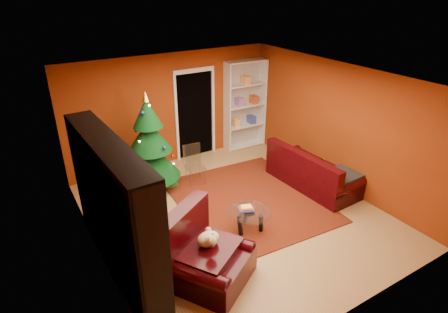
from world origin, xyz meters
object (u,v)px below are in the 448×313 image
media_unit (115,209)px  acrylic_chair (195,167)px  rug (248,200)px  christmas_tree (150,143)px  sofa (314,167)px  coffee_table (249,220)px  gift_box_teal (120,191)px  white_bookshelf (245,105)px  gift_box_green (170,179)px  gift_box_red (130,176)px  armchair (210,254)px  dog (208,239)px

media_unit → acrylic_chair: bearing=36.2°
rug → christmas_tree: 2.32m
media_unit → sofa: 4.35m
christmas_tree → media_unit: bearing=-122.7°
acrylic_chair → coffee_table: bearing=-82.1°
christmas_tree → sofa: christmas_tree is taller
sofa → acrylic_chair: size_ratio=2.60×
gift_box_teal → white_bookshelf: 3.86m
christmas_tree → gift_box_green: size_ratio=7.61×
media_unit → coffee_table: 2.39m
christmas_tree → gift_box_red: christmas_tree is taller
rug → christmas_tree: bearing=132.8°
coffee_table → armchair: bearing=-149.8°
media_unit → white_bookshelf: (4.22, 2.87, 0.06)m
media_unit → christmas_tree: bearing=54.8°
rug → christmas_tree: size_ratio=1.47×
white_bookshelf → acrylic_chair: size_ratio=2.99×
white_bookshelf → rug: bearing=-119.9°
gift_box_red → sofa: 4.01m
white_bookshelf → acrylic_chair: 2.44m
sofa → christmas_tree: bearing=56.8°
gift_box_red → armchair: (0.05, -3.53, 0.33)m
coffee_table → dog: bearing=-152.0°
gift_box_red → dog: bearing=-88.9°
christmas_tree → sofa: size_ratio=1.04×
sofa → gift_box_red: bearing=53.2°
rug → gift_box_teal: (-2.16, 1.47, 0.14)m
dog → christmas_tree: bearing=52.8°
rug → media_unit: 3.00m
christmas_tree → gift_box_teal: 1.15m
coffee_table → rug: bearing=56.0°
rug → sofa: bearing=-7.9°
gift_box_teal → gift_box_red: bearing=55.3°
white_bookshelf → coffee_table: bearing=-120.3°
sofa → rug: bearing=79.5°
acrylic_chair → gift_box_red: bearing=152.5°
white_bookshelf → media_unit: bearing=-143.4°
media_unit → christmas_tree: size_ratio=1.32×
christmas_tree → white_bookshelf: 2.99m
dog → media_unit: bearing=108.6°
rug → white_bookshelf: bearing=57.6°
gift_box_teal → sofa: (3.70, -1.68, 0.28)m
gift_box_teal → acrylic_chair: bearing=-9.5°
white_bookshelf → gift_box_teal: bearing=-164.4°
gift_box_red → sofa: (3.31, -2.25, 0.31)m
gift_box_green → white_bookshelf: size_ratio=0.12×
white_bookshelf → armchair: bearing=-127.5°
dog → coffee_table: (1.16, 0.62, -0.47)m
christmas_tree → white_bookshelf: white_bookshelf is taller
gift_box_green → dog: bearing=-102.4°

